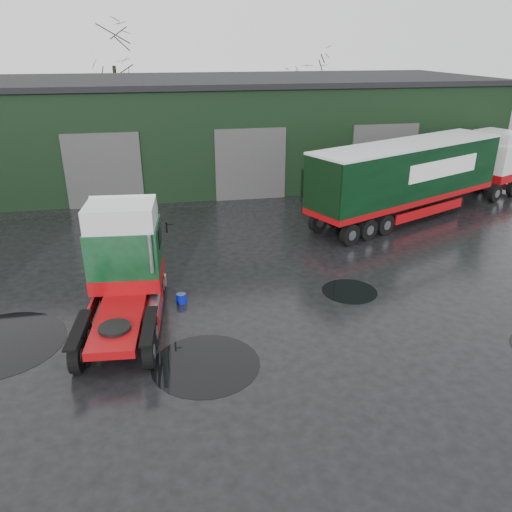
% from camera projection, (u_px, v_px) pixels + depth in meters
% --- Properties ---
extents(ground, '(100.00, 100.00, 0.00)m').
position_uv_depth(ground, '(269.00, 325.00, 15.92)').
color(ground, black).
extents(warehouse, '(32.40, 12.40, 6.30)m').
position_uv_depth(warehouse, '(234.00, 127.00, 33.08)').
color(warehouse, black).
rests_on(warehouse, ground).
extents(hero_tractor, '(3.03, 6.16, 3.71)m').
position_uv_depth(hero_tractor, '(119.00, 276.00, 15.00)').
color(hero_tractor, '#0B3318').
rests_on(hero_tractor, ground).
extents(lorry_right, '(14.62, 8.46, 3.91)m').
position_uv_depth(lorry_right, '(407.00, 181.00, 24.86)').
color(lorry_right, silver).
rests_on(lorry_right, ground).
extents(wash_bucket, '(0.37, 0.37, 0.33)m').
position_uv_depth(wash_bucket, '(181.00, 298.00, 17.26)').
color(wash_bucket, '#0812BE').
rests_on(wash_bucket, ground).
extents(tree_back_a, '(4.40, 4.40, 9.50)m').
position_uv_depth(tree_back_a, '(116.00, 91.00, 40.06)').
color(tree_back_a, black).
rests_on(tree_back_a, ground).
extents(tree_back_b, '(4.40, 4.40, 7.50)m').
position_uv_depth(tree_back_b, '(307.00, 100.00, 43.27)').
color(tree_back_b, black).
rests_on(tree_back_b, ground).
extents(puddle_0, '(3.07, 3.07, 0.01)m').
position_uv_depth(puddle_0, '(206.00, 364.00, 13.99)').
color(puddle_0, black).
rests_on(puddle_0, ground).
extents(puddle_1, '(2.01, 2.01, 0.01)m').
position_uv_depth(puddle_1, '(349.00, 291.00, 18.11)').
color(puddle_1, black).
rests_on(puddle_1, ground).
extents(puddle_2, '(3.85, 3.85, 0.01)m').
position_uv_depth(puddle_2, '(0.00, 344.00, 14.94)').
color(puddle_2, black).
rests_on(puddle_2, ground).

